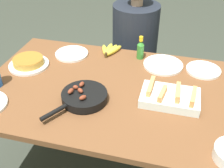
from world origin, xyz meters
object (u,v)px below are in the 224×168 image
(melon_tray, at_px, (170,97))
(empty_plate_mid_edge, at_px, (203,70))
(empty_plate_far_right, at_px, (163,65))
(hot_sauce_bottle, at_px, (140,49))
(frittata_plate_center, at_px, (28,63))
(empty_plate_near_front, at_px, (72,54))
(banana_bunch, at_px, (110,50))
(skillet, at_px, (84,97))
(person_figure, at_px, (134,61))

(melon_tray, distance_m, empty_plate_mid_edge, 0.41)
(melon_tray, xyz_separation_m, empty_plate_far_right, (-0.08, 0.37, -0.02))
(melon_tray, height_order, hot_sauce_bottle, hot_sauce_bottle)
(frittata_plate_center, xyz_separation_m, empty_plate_mid_edge, (1.12, 0.23, -0.02))
(empty_plate_near_front, bearing_deg, frittata_plate_center, -135.80)
(banana_bunch, relative_size, melon_tray, 0.59)
(skillet, height_order, empty_plate_mid_edge, skillet)
(person_figure, bearing_deg, empty_plate_far_right, -58.26)
(banana_bunch, xyz_separation_m, melon_tray, (0.47, -0.46, 0.01))
(empty_plate_near_front, bearing_deg, banana_bunch, 21.98)
(skillet, height_order, hot_sauce_bottle, hot_sauce_bottle)
(empty_plate_mid_edge, bearing_deg, empty_plate_far_right, -179.51)
(skillet, bearing_deg, empty_plate_mid_edge, 157.48)
(frittata_plate_center, xyz_separation_m, hot_sauce_bottle, (0.69, 0.29, 0.05))
(frittata_plate_center, relative_size, person_figure, 0.21)
(melon_tray, height_order, empty_plate_far_right, melon_tray)
(hot_sauce_bottle, height_order, person_figure, person_figure)
(banana_bunch, height_order, melon_tray, melon_tray)
(melon_tray, xyz_separation_m, empty_plate_near_front, (-0.72, 0.36, -0.02))
(skillet, bearing_deg, person_figure, -156.73)
(frittata_plate_center, relative_size, empty_plate_mid_edge, 1.20)
(empty_plate_mid_edge, bearing_deg, empty_plate_near_front, -179.04)
(empty_plate_near_front, bearing_deg, empty_plate_mid_edge, 0.96)
(frittata_plate_center, bearing_deg, hot_sauce_bottle, 22.66)
(frittata_plate_center, distance_m, empty_plate_near_front, 0.31)
(frittata_plate_center, xyz_separation_m, person_figure, (0.59, 0.66, -0.28))
(banana_bunch, relative_size, person_figure, 0.15)
(empty_plate_far_right, distance_m, hot_sauce_bottle, 0.19)
(skillet, height_order, empty_plate_far_right, skillet)
(empty_plate_far_right, bearing_deg, skillet, -128.41)
(banana_bunch, xyz_separation_m, person_figure, (0.12, 0.35, -0.27))
(frittata_plate_center, relative_size, hot_sauce_bottle, 1.60)
(banana_bunch, distance_m, empty_plate_far_right, 0.40)
(skillet, bearing_deg, empty_plate_far_right, 171.91)
(banana_bunch, xyz_separation_m, skillet, (0.01, -0.57, 0.01))
(frittata_plate_center, xyz_separation_m, empty_plate_near_front, (0.22, 0.21, -0.02))
(empty_plate_near_front, height_order, empty_plate_mid_edge, same)
(empty_plate_mid_edge, height_order, hot_sauce_bottle, hot_sauce_bottle)
(skillet, distance_m, empty_plate_mid_edge, 0.81)
(banana_bunch, height_order, hot_sauce_bottle, hot_sauce_bottle)
(banana_bunch, bearing_deg, frittata_plate_center, -146.25)
(hot_sauce_bottle, bearing_deg, person_figure, 105.54)
(banana_bunch, distance_m, frittata_plate_center, 0.57)
(melon_tray, distance_m, hot_sauce_bottle, 0.50)
(skillet, bearing_deg, melon_tray, 134.41)
(frittata_plate_center, bearing_deg, banana_bunch, 33.75)
(frittata_plate_center, distance_m, person_figure, 0.93)
(melon_tray, bearing_deg, empty_plate_far_right, 101.69)
(empty_plate_mid_edge, distance_m, hot_sauce_bottle, 0.43)
(banana_bunch, bearing_deg, melon_tray, -44.48)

